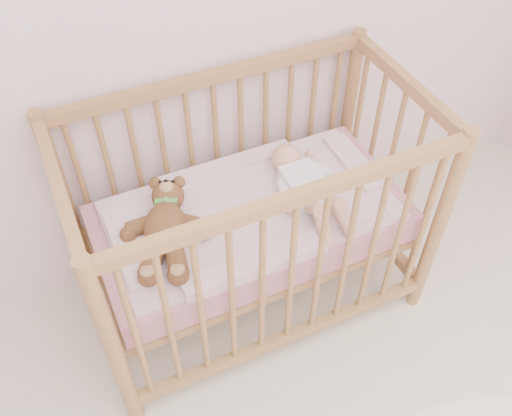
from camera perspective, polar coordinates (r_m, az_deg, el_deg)
crib at (r=2.28m, az=-0.52°, el=-1.22°), size 1.36×0.76×1.00m
mattress at (r=2.29m, az=-0.52°, el=-1.47°), size 1.22×0.62×0.13m
blanket at (r=2.23m, az=-0.53°, el=-0.20°), size 1.10×0.58×0.06m
baby at (r=2.24m, az=4.94°, el=2.53°), size 0.27×0.55×0.13m
teddy_bear at (r=2.09m, az=-9.06°, el=-1.89°), size 0.51×0.59×0.14m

